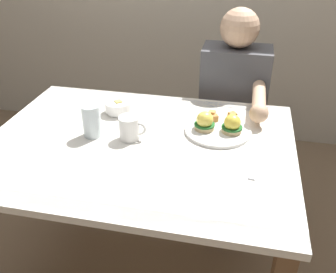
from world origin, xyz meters
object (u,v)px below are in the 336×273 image
Objects in this scene: fork at (255,169)px; coffee_mug at (130,127)px; eggs_benedict_plate at (218,126)px; diner_person at (233,105)px; dining_table at (140,164)px; water_glass_near at (92,123)px; fruit_bowl at (119,107)px.

coffee_mug is at bearing 167.26° from fork.
diner_person is (0.04, 0.46, -0.12)m from eggs_benedict_plate.
dining_table is 0.69m from diner_person.
fork is 0.65m from water_glass_near.
fruit_bowl reaches higher than dining_table.
eggs_benedict_plate is at bearing 122.95° from fork.
eggs_benedict_plate is 0.47m from diner_person.
dining_table is 0.47m from fork.
dining_table is 4.44× the size of eggs_benedict_plate.
water_glass_near is (-0.19, 0.01, 0.16)m from dining_table.
dining_table is 9.06× the size of water_glass_near.
coffee_mug reaches higher than dining_table.
eggs_benedict_plate is at bearing -10.40° from fruit_bowl.
water_glass_near reaches higher than coffee_mug.
fork is at bearing -57.05° from eggs_benedict_plate.
diner_person reaches higher than coffee_mug.
dining_table is 7.70× the size of fork.
fruit_bowl is 0.68m from fork.
fruit_bowl is at bearing 152.23° from fork.
water_glass_near is at bearing -99.72° from fruit_bowl.
coffee_mug is 0.15m from water_glass_near.
fruit_bowl is 0.24m from coffee_mug.
fruit_bowl is at bearing 124.44° from dining_table.
diner_person is (0.53, 0.59, -0.15)m from water_glass_near.
dining_table is 1.05× the size of diner_person.
coffee_mug is at bearing -60.65° from fruit_bowl.
fruit_bowl is at bearing 119.35° from coffee_mug.
coffee_mug is 0.71m from diner_person.
eggs_benedict_plate is 2.04× the size of water_glass_near.
diner_person is at bearing 99.13° from fork.
fruit_bowl is (-0.16, 0.23, 0.14)m from dining_table.
diner_person reaches higher than fruit_bowl.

